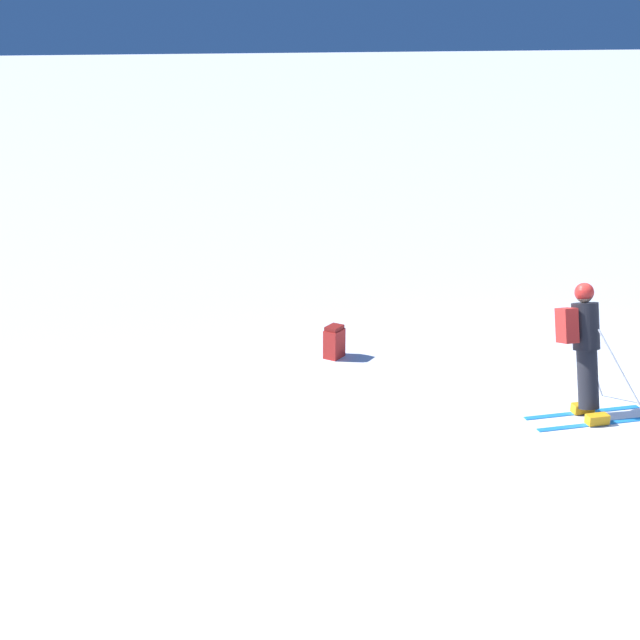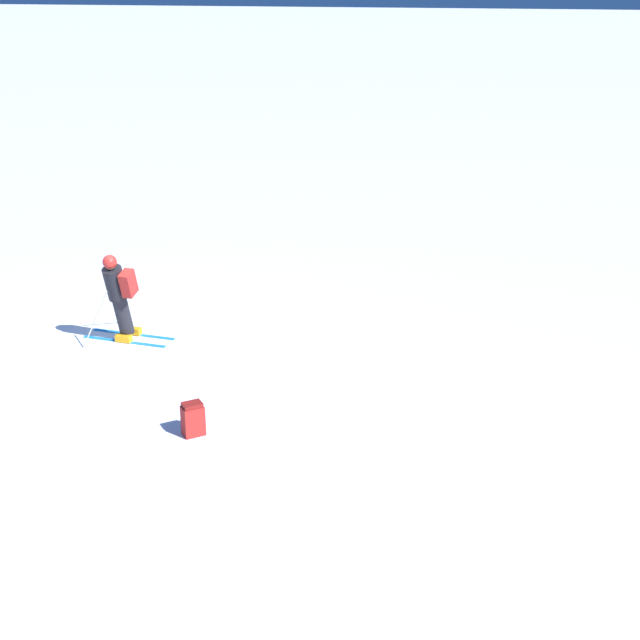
{
  "view_description": "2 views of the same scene",
  "coord_description": "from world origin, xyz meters",
  "views": [
    {
      "loc": [
        -9.42,
        6.49,
        4.79
      ],
      "look_at": [
        -0.01,
        3.44,
        1.5
      ],
      "focal_mm": 50.0,
      "sensor_mm": 36.0,
      "label": 1
    },
    {
      "loc": [
        13.05,
        6.66,
        6.18
      ],
      "look_at": [
        -0.43,
        3.57,
        0.73
      ],
      "focal_mm": 50.0,
      "sensor_mm": 36.0,
      "label": 2
    }
  ],
  "objects": [
    {
      "name": "skier",
      "position": [
        -0.34,
        0.01,
        0.94
      ],
      "size": [
        1.28,
        1.65,
        1.72
      ],
      "rotation": [
        0.0,
        0.0,
        -0.08
      ],
      "color": "#1E7AC6",
      "rests_on": "ground"
    },
    {
      "name": "ground_plane",
      "position": [
        0.0,
        0.0,
        0.0
      ],
      "size": [
        300.0,
        300.0,
        0.0
      ],
      "primitive_type": "plane",
      "color": "white"
    },
    {
      "name": "spare_backpack",
      "position": [
        2.52,
        2.4,
        0.24
      ],
      "size": [
        0.36,
        0.37,
        0.5
      ],
      "rotation": [
        0.0,
        0.0,
        5.41
      ],
      "color": "#AD231E",
      "rests_on": "ground"
    }
  ]
}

